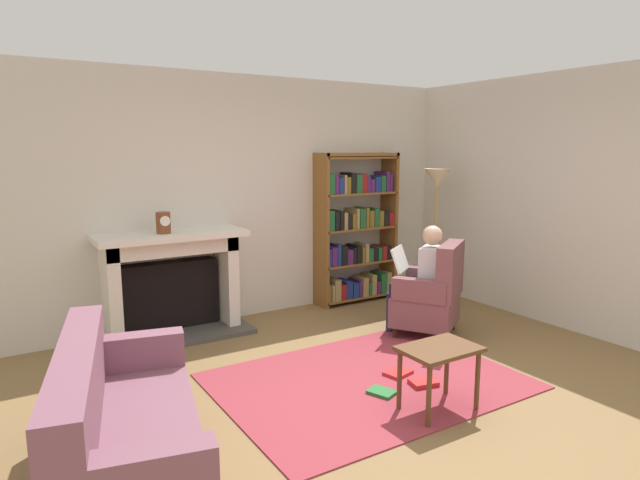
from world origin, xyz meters
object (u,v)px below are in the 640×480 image
floor_lamp (437,190)px  fireplace (171,280)px  mantel_clock (163,223)px  side_table (439,357)px  sofa_floral (123,435)px  bookshelf (356,230)px  armchair_reading (432,295)px  seated_reader (421,275)px

floor_lamp → fireplace: bearing=170.0°
mantel_clock → side_table: (1.23, -2.56, -0.78)m
fireplace → sofa_floral: (-1.01, -2.41, -0.25)m
side_table → bookshelf: bearing=66.2°
sofa_floral → side_table: (2.16, -0.25, 0.09)m
mantel_clock → bookshelf: 2.43m
armchair_reading → floor_lamp: (0.86, 0.88, 0.98)m
armchair_reading → side_table: size_ratio=1.73×
fireplace → bookshelf: 2.36m
bookshelf → sofa_floral: bookshelf is taller
side_table → floor_lamp: 3.06m
mantel_clock → floor_lamp: 3.23m
fireplace → floor_lamp: 3.27m
mantel_clock → sofa_floral: 2.64m
fireplace → mantel_clock: size_ratio=7.16×
mantel_clock → sofa_floral: (-0.93, -2.31, -0.86)m
fireplace → side_table: fireplace is taller
mantel_clock → sofa_floral: mantel_clock is taller
bookshelf → armchair_reading: (-0.08, -1.46, -0.48)m
armchair_reading → side_table: armchair_reading is taller
fireplace → sofa_floral: bearing=-112.7°
bookshelf → side_table: bearing=-113.8°
seated_reader → sofa_floral: (-3.20, -1.09, -0.30)m
seated_reader → sofa_floral: 3.39m
armchair_reading → floor_lamp: bearing=-168.3°
armchair_reading → bookshelf: bearing=-127.0°
fireplace → mantel_clock: (-0.08, -0.10, 0.61)m
seated_reader → side_table: 1.71m
fireplace → seated_reader: size_ratio=1.32×
mantel_clock → sofa_floral: bearing=-111.9°
seated_reader → floor_lamp: floor_lamp is taller
mantel_clock → floor_lamp: (3.19, -0.45, 0.22)m
armchair_reading → side_table: (-1.11, -1.24, -0.02)m
armchair_reading → mantel_clock: bearing=-63.4°
bookshelf → seated_reader: (-0.15, -1.36, -0.29)m
armchair_reading → floor_lamp: 1.57m
bookshelf → seated_reader: bearing=-96.1°
mantel_clock → bookshelf: bookshelf is taller
mantel_clock → sofa_floral: size_ratio=0.12×
armchair_reading → floor_lamp: size_ratio=0.58×
side_table → armchair_reading: bearing=48.3°
mantel_clock → seated_reader: size_ratio=0.18×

